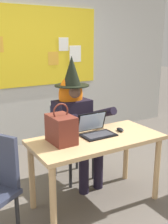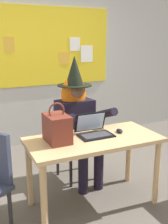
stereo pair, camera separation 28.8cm
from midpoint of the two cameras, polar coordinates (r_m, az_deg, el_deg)
ground_plane at (r=3.03m, az=6.30°, el=-18.36°), size 24.00×24.00×0.00m
wall_back_bulletin at (r=4.36m, az=-7.80°, el=11.94°), size 5.88×2.19×2.85m
desk_main at (r=2.71m, az=5.12°, el=-7.55°), size 1.33×0.66×0.73m
chair_at_desk at (r=3.33m, az=0.09°, el=-5.18°), size 0.46×0.46×0.91m
person_costumed at (r=3.14m, az=1.24°, el=-0.78°), size 0.61×0.67×1.49m
laptop at (r=2.74m, az=5.10°, el=-3.86°), size 0.34×0.28×0.22m
computer_mouse at (r=2.86m, az=10.35°, el=-3.96°), size 0.08×0.11×0.03m
handbag at (r=2.53m, az=-2.45°, el=-3.42°), size 0.20×0.30×0.38m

